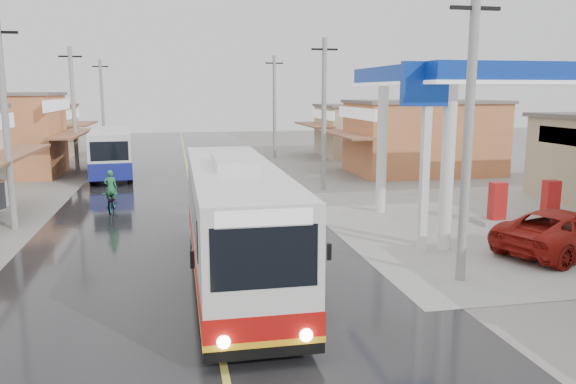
# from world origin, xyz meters

# --- Properties ---
(ground) EXTENTS (120.00, 120.00, 0.00)m
(ground) POSITION_xyz_m (0.00, 0.00, 0.00)
(ground) COLOR slate
(ground) RESTS_ON ground
(road) EXTENTS (12.00, 90.00, 0.02)m
(road) POSITION_xyz_m (0.00, 15.00, 0.01)
(road) COLOR black
(road) RESTS_ON ground
(centre_line) EXTENTS (0.15, 90.00, 0.01)m
(centre_line) POSITION_xyz_m (0.00, 15.00, 0.02)
(centre_line) COLOR #D8CC4C
(centre_line) RESTS_ON road
(shopfronts_right) EXTENTS (11.00, 44.00, 4.80)m
(shopfronts_right) POSITION_xyz_m (15.00, 12.00, 0.00)
(shopfronts_right) COLOR beige
(shopfronts_right) RESTS_ON ground
(utility_poles_left) EXTENTS (1.60, 50.00, 8.00)m
(utility_poles_left) POSITION_xyz_m (-7.00, 16.00, 0.00)
(utility_poles_left) COLOR gray
(utility_poles_left) RESTS_ON ground
(utility_poles_right) EXTENTS (1.60, 36.00, 8.00)m
(utility_poles_right) POSITION_xyz_m (7.00, 15.00, 0.00)
(utility_poles_right) COLOR gray
(utility_poles_right) RESTS_ON ground
(coach_bus) EXTENTS (2.68, 11.23, 3.50)m
(coach_bus) POSITION_xyz_m (0.79, 1.45, 1.69)
(coach_bus) COLOR silver
(coach_bus) RESTS_ON road
(second_bus) EXTENTS (3.10, 8.88, 2.89)m
(second_bus) POSITION_xyz_m (-4.68, 22.20, 1.56)
(second_bus) COLOR silver
(second_bus) RESTS_ON road
(jeepney) EXTENTS (5.76, 4.25, 1.45)m
(jeepney) POSITION_xyz_m (11.68, 1.87, 0.73)
(jeepney) COLOR maroon
(jeepney) RESTS_ON ground
(cyclist) EXTENTS (0.66, 1.77, 1.89)m
(cyclist) POSITION_xyz_m (-3.60, 11.43, 0.62)
(cyclist) COLOR black
(cyclist) RESTS_ON ground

